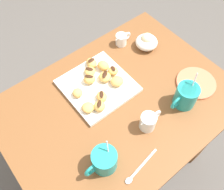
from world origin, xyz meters
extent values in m
plane|color=#514C47|center=(0.00, 0.00, 0.00)|extent=(8.00, 8.00, 0.00)
cube|color=brown|center=(0.00, 0.00, 0.73)|extent=(0.94, 0.69, 0.04)
cube|color=brown|center=(-0.41, -0.29, 0.36)|extent=(0.07, 0.07, 0.72)
cube|color=brown|center=(0.41, -0.29, 0.36)|extent=(0.07, 0.07, 0.72)
cube|color=brown|center=(-0.41, 0.29, 0.36)|extent=(0.07, 0.07, 0.72)
cube|color=white|center=(0.02, -0.12, 0.76)|extent=(0.27, 0.27, 0.02)
cylinder|color=teal|center=(-0.20, 0.17, 0.80)|extent=(0.09, 0.09, 0.10)
torus|color=teal|center=(-0.15, 0.17, 0.81)|extent=(0.06, 0.01, 0.06)
cylinder|color=black|center=(-0.20, 0.17, 0.84)|extent=(0.08, 0.08, 0.01)
cylinder|color=silver|center=(-0.22, 0.17, 0.84)|extent=(0.05, 0.03, 0.13)
cylinder|color=teal|center=(0.20, 0.17, 0.80)|extent=(0.09, 0.09, 0.09)
torus|color=teal|center=(0.26, 0.17, 0.80)|extent=(0.06, 0.01, 0.06)
cylinder|color=black|center=(0.20, 0.17, 0.83)|extent=(0.08, 0.08, 0.01)
cylinder|color=silver|center=(0.19, 0.17, 0.83)|extent=(0.02, 0.04, 0.11)
cylinder|color=white|center=(-0.01, 0.15, 0.79)|extent=(0.06, 0.06, 0.07)
cone|color=white|center=(0.01, 0.15, 0.81)|extent=(0.02, 0.02, 0.02)
torus|color=white|center=(-0.05, 0.15, 0.79)|extent=(0.05, 0.01, 0.05)
cylinder|color=white|center=(-0.01, 0.15, 0.82)|extent=(0.05, 0.05, 0.01)
ellipsoid|color=white|center=(-0.30, -0.16, 0.78)|extent=(0.10, 0.10, 0.06)
sphere|color=#F4E5B2|center=(-0.30, -0.16, 0.80)|extent=(0.06, 0.06, 0.06)
ellipsoid|color=green|center=(-0.29, -0.16, 0.82)|extent=(0.03, 0.02, 0.01)
cylinder|color=white|center=(-0.22, -0.25, 0.78)|extent=(0.05, 0.05, 0.05)
cone|color=white|center=(-0.19, -0.25, 0.80)|extent=(0.02, 0.02, 0.02)
torus|color=white|center=(-0.25, -0.25, 0.78)|extent=(0.04, 0.01, 0.04)
cylinder|color=#381E11|center=(-0.22, -0.25, 0.80)|extent=(0.04, 0.04, 0.01)
cylinder|color=#E5704C|center=(-0.32, 0.14, 0.76)|extent=(0.17, 0.17, 0.01)
cube|color=silver|center=(0.10, 0.25, 0.75)|extent=(0.15, 0.03, 0.00)
ellipsoid|color=silver|center=(0.17, 0.26, 0.76)|extent=(0.03, 0.02, 0.01)
ellipsoid|color=#DBA351|center=(0.05, -0.05, 0.78)|extent=(0.06, 0.06, 0.03)
ellipsoid|color=#381E11|center=(0.05, -0.05, 0.80)|extent=(0.03, 0.04, 0.00)
ellipsoid|color=#DBA351|center=(-0.02, -0.12, 0.78)|extent=(0.07, 0.07, 0.03)
ellipsoid|color=#381E11|center=(-0.02, -0.12, 0.80)|extent=(0.04, 0.04, 0.00)
ellipsoid|color=#DBA351|center=(-0.02, -0.22, 0.78)|extent=(0.05, 0.06, 0.03)
ellipsoid|color=#381E11|center=(-0.02, -0.22, 0.80)|extent=(0.03, 0.02, 0.00)
ellipsoid|color=#DBA351|center=(-0.05, -0.07, 0.78)|extent=(0.06, 0.06, 0.03)
ellipsoid|color=#DBA351|center=(-0.05, -0.17, 0.79)|extent=(0.06, 0.06, 0.04)
ellipsoid|color=#DBA351|center=(-0.07, -0.12, 0.78)|extent=(0.05, 0.05, 0.03)
ellipsoid|color=#381E11|center=(-0.07, -0.12, 0.80)|extent=(0.02, 0.03, 0.00)
ellipsoid|color=#DBA351|center=(0.04, -0.15, 0.79)|extent=(0.07, 0.06, 0.04)
ellipsoid|color=#381E11|center=(0.04, -0.15, 0.81)|extent=(0.04, 0.04, 0.00)
ellipsoid|color=#DBA351|center=(0.12, -0.04, 0.78)|extent=(0.07, 0.07, 0.03)
ellipsoid|color=#DBA351|center=(0.08, -0.02, 0.78)|extent=(0.06, 0.06, 0.03)
ellipsoid|color=#381E11|center=(0.08, -0.02, 0.80)|extent=(0.04, 0.03, 0.00)
ellipsoid|color=#DBA351|center=(0.12, -0.12, 0.78)|extent=(0.06, 0.06, 0.03)
ellipsoid|color=#DBA351|center=(0.01, -0.18, 0.78)|extent=(0.06, 0.06, 0.03)
ellipsoid|color=#381E11|center=(0.01, -0.18, 0.80)|extent=(0.03, 0.04, 0.00)
camera|label=1|loc=(0.35, 0.39, 1.61)|focal=39.65mm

